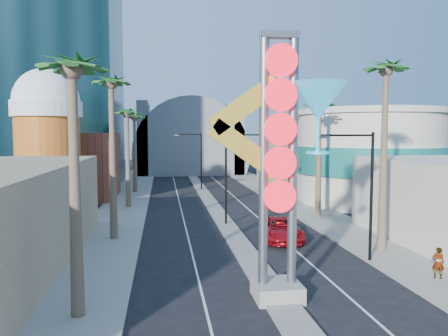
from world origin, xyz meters
The scene contains 23 objects.
ground centered at (0.00, 0.00, 0.00)m, with size 240.00×240.00×0.00m, color black.
sidewalk_west centered at (-9.50, 35.00, 0.07)m, with size 5.00×100.00×0.15m, color gray.
sidewalk_east centered at (9.50, 35.00, 0.07)m, with size 5.00×100.00×0.15m, color gray.
median centered at (0.00, 38.00, 0.07)m, with size 1.60×84.00×0.15m, color gray.
hotel_tower centered at (-22.00, 52.00, 25.00)m, with size 20.00×20.00×50.00m, color black.
brick_filler_west centered at (-16.00, 38.00, 4.00)m, with size 10.00×10.00×8.00m, color brown.
filler_east centered at (16.00, 48.00, 5.00)m, with size 10.00×20.00×10.00m, color #9E8865.
beer_mug centered at (-17.00, 30.00, 7.84)m, with size 7.00×7.00×14.50m.
turquoise_building centered at (18.00, 30.00, 5.25)m, with size 16.60×16.60×10.60m.
canopy centered at (0.00, 72.00, 4.31)m, with size 22.00×16.00×22.00m.
neon_sign centered at (0.82, 2.96, 7.31)m, with size 6.53×2.60×12.55m.
streetlight_0 centered at (0.55, 20.00, 4.88)m, with size 3.79×0.25×8.00m.
streetlight_1 centered at (-0.55, 44.00, 4.88)m, with size 3.79×0.25×8.00m.
streetlight_2 centered at (6.72, 8.00, 4.83)m, with size 3.45×0.25×8.00m.
palm_0 centered at (-9.00, 2.00, 9.93)m, with size 2.40×2.40×11.70m.
palm_1 centered at (-9.00, 16.00, 10.82)m, with size 2.40×2.40×12.70m.
palm_2 centered at (-9.00, 30.00, 9.48)m, with size 2.40×2.40×11.20m.
palm_3 centered at (-9.00, 42.00, 9.48)m, with size 2.40×2.40×11.20m.
palm_5 centered at (9.00, 10.00, 11.27)m, with size 2.40×2.40×13.20m.
palm_6 centered at (9.00, 22.00, 9.93)m, with size 2.40×2.40×11.70m.
palm_7 centered at (9.00, 34.00, 10.82)m, with size 2.40×2.40×12.70m.
red_pickup centered at (3.28, 14.27, 0.82)m, with size 2.73×5.91×1.64m, color #9F0C15.
pedestrian_a centered at (9.18, 4.23, 1.00)m, with size 0.62×0.41×1.70m, color gray.
Camera 1 is at (-5.35, -16.79, 7.88)m, focal length 35.00 mm.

